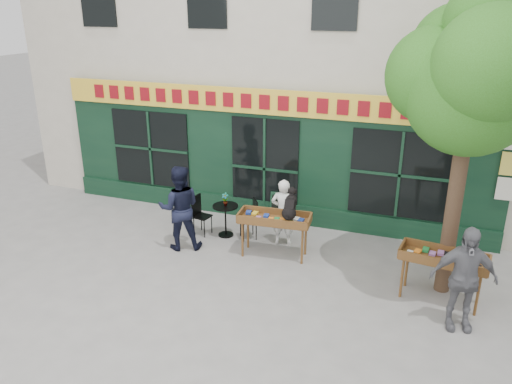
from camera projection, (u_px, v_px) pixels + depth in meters
ground at (229, 260)px, 10.72m from camera, size 80.00×80.00×0.00m
building at (307, 10)px, 14.21m from camera, size 14.00×7.26×10.00m
street_tree at (477, 72)px, 8.20m from camera, size 3.05×2.90×5.60m
book_cart_center at (274, 221)px, 10.61m from camera, size 1.55×0.75×0.99m
dog at (290, 203)px, 10.29m from camera, size 0.39×0.63×0.60m
woman at (283, 212)px, 11.21m from camera, size 0.59×0.42×1.54m
book_cart_right at (443, 260)px, 8.98m from camera, size 1.57×0.81×0.99m
man_right at (463, 279)px, 8.19m from camera, size 1.16×0.68×1.85m
bistro_table at (225, 214)px, 11.65m from camera, size 0.60×0.60×0.76m
bistro_chair_left at (199, 211)px, 11.77m from camera, size 0.42×0.42×0.95m
bistro_chair_right at (252, 216)px, 11.53m from camera, size 0.51×0.50×0.95m
potted_plant at (225, 199)px, 11.51m from camera, size 0.17×0.13×0.31m
man_left at (180, 208)px, 10.93m from camera, size 1.15×1.06×1.92m
chalkboard at (281, 208)px, 12.35m from camera, size 0.57×0.23×0.79m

